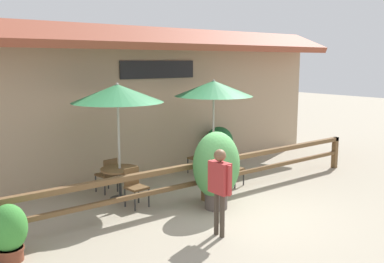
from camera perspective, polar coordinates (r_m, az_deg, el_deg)
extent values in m
plane|color=#9E937F|center=(9.46, 5.87, -10.72)|extent=(60.00, 60.00, 0.00)
cube|color=tan|center=(12.36, -7.50, 2.60)|extent=(14.00, 0.40, 3.60)
cube|color=brown|center=(11.81, -6.35, 12.40)|extent=(14.28, 1.48, 0.70)
cube|color=black|center=(12.41, -4.49, 8.24)|extent=(2.48, 0.04, 0.50)
cube|color=brown|center=(9.96, 1.79, -4.27)|extent=(10.40, 0.14, 0.11)
cube|color=brown|center=(10.06, 1.78, -6.59)|extent=(10.40, 0.10, 0.09)
cube|color=brown|center=(10.06, 1.78, -6.59)|extent=(0.14, 0.14, 0.95)
cube|color=brown|center=(13.81, 18.50, -2.67)|extent=(0.14, 0.14, 0.95)
cylinder|color=#B7B2A8|center=(10.13, -9.69, -2.48)|extent=(0.06, 0.06, 2.37)
cone|color=#33844C|center=(9.94, -9.90, 5.04)|extent=(2.12, 2.12, 0.42)
sphere|color=#B2ADA3|center=(9.93, -9.94, 6.23)|extent=(0.07, 0.07, 0.07)
cylinder|color=brown|center=(10.23, -9.62, -4.98)|extent=(0.90, 0.90, 0.05)
cylinder|color=#333333|center=(10.33, -9.56, -7.00)|extent=(0.07, 0.07, 0.70)
cylinder|color=#333333|center=(10.43, -9.51, -8.78)|extent=(0.49, 0.49, 0.03)
cube|color=brown|center=(9.72, -7.40, -7.44)|extent=(0.46, 0.46, 0.05)
cube|color=brown|center=(9.81, -8.08, -5.93)|extent=(0.40, 0.08, 0.40)
cylinder|color=#2D2D2D|center=(9.54, -7.61, -9.25)|extent=(0.04, 0.04, 0.42)
cylinder|color=#2D2D2D|center=(9.75, -5.79, -8.79)|extent=(0.04, 0.04, 0.42)
cylinder|color=#2D2D2D|center=(9.84, -8.93, -8.71)|extent=(0.04, 0.04, 0.42)
cylinder|color=#2D2D2D|center=(10.04, -7.13, -8.28)|extent=(0.04, 0.04, 0.42)
cube|color=brown|center=(10.92, -11.36, -5.65)|extent=(0.48, 0.48, 0.05)
cube|color=brown|center=(10.72, -10.81, -4.68)|extent=(0.40, 0.10, 0.40)
cylinder|color=#2D2D2D|center=(11.24, -11.10, -6.45)|extent=(0.04, 0.04, 0.42)
cylinder|color=#2D2D2D|center=(11.03, -12.71, -6.81)|extent=(0.04, 0.04, 0.42)
cylinder|color=#2D2D2D|center=(10.94, -9.92, -6.85)|extent=(0.04, 0.04, 0.42)
cylinder|color=#2D2D2D|center=(10.73, -11.55, -7.24)|extent=(0.04, 0.04, 0.42)
cylinder|color=#B7B2A8|center=(11.71, 2.86, -0.75)|extent=(0.06, 0.06, 2.37)
cone|color=#33844C|center=(11.55, 2.91, 5.76)|extent=(2.12, 2.12, 0.42)
sphere|color=#B2ADA3|center=(11.54, 2.92, 6.79)|extent=(0.07, 0.07, 0.07)
cylinder|color=brown|center=(11.80, 2.84, -2.93)|extent=(0.90, 0.90, 0.05)
cylinder|color=#333333|center=(11.88, 2.83, -4.71)|extent=(0.07, 0.07, 0.70)
cylinder|color=#333333|center=(11.97, 2.81, -6.27)|extent=(0.49, 0.49, 0.03)
cube|color=brown|center=(11.30, 5.57, -4.99)|extent=(0.49, 0.49, 0.05)
cube|color=brown|center=(11.36, 4.81, -3.74)|extent=(0.40, 0.11, 0.40)
cylinder|color=#2D2D2D|center=(11.11, 5.75, -6.51)|extent=(0.04, 0.04, 0.42)
cylinder|color=#2D2D2D|center=(11.41, 6.89, -6.11)|extent=(0.04, 0.04, 0.42)
cylinder|color=#2D2D2D|center=(11.33, 4.19, -6.17)|extent=(0.04, 0.04, 0.42)
cylinder|color=#2D2D2D|center=(11.62, 5.35, -5.79)|extent=(0.04, 0.04, 0.42)
cube|color=brown|center=(12.50, 0.67, -3.55)|extent=(0.49, 0.49, 0.05)
cube|color=brown|center=(12.33, 1.35, -2.66)|extent=(0.40, 0.11, 0.40)
cylinder|color=#2D2D2D|center=(12.81, 0.58, -4.30)|extent=(0.04, 0.04, 0.42)
cylinder|color=#2D2D2D|center=(12.54, -0.56, -4.61)|extent=(0.04, 0.04, 0.42)
cylinder|color=#2D2D2D|center=(12.58, 1.90, -4.57)|extent=(0.04, 0.04, 0.42)
cylinder|color=#2D2D2D|center=(12.30, 0.77, -4.90)|extent=(0.04, 0.04, 0.42)
cylinder|color=#564C47|center=(9.64, 3.22, -9.15)|extent=(0.51, 0.51, 0.36)
cylinder|color=#564C47|center=(9.59, 3.23, -8.24)|extent=(0.55, 0.55, 0.04)
ellipsoid|color=#4C934C|center=(9.42, 3.27, -4.48)|extent=(1.08, 0.97, 1.48)
cylinder|color=brown|center=(7.88, -23.06, -14.83)|extent=(0.42, 0.42, 0.23)
cylinder|color=brown|center=(7.85, -23.11, -14.20)|extent=(0.45, 0.45, 0.04)
ellipsoid|color=#3D8E38|center=(7.71, -23.28, -11.74)|extent=(0.61, 0.55, 0.80)
cylinder|color=#B7AD99|center=(13.63, 3.62, -3.79)|extent=(0.33, 0.33, 0.28)
cylinder|color=#B7AD99|center=(13.61, 3.63, -3.31)|extent=(0.36, 0.36, 0.04)
ellipsoid|color=#1E5B2D|center=(13.52, 3.65, -1.47)|extent=(0.92, 0.83, 1.00)
cylinder|color=#42382D|center=(8.20, 3.28, -10.83)|extent=(0.09, 0.09, 0.83)
cylinder|color=#42382D|center=(8.08, 4.05, -11.14)|extent=(0.09, 0.09, 0.83)
cube|color=#B23333|center=(7.92, 3.72, -6.15)|extent=(0.21, 0.45, 0.59)
cylinder|color=#B23333|center=(8.11, 2.53, -5.77)|extent=(0.07, 0.07, 0.56)
cylinder|color=#B23333|center=(7.73, 4.96, -6.55)|extent=(0.07, 0.07, 0.56)
sphere|color=brown|center=(7.82, 3.75, -3.19)|extent=(0.23, 0.23, 0.23)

